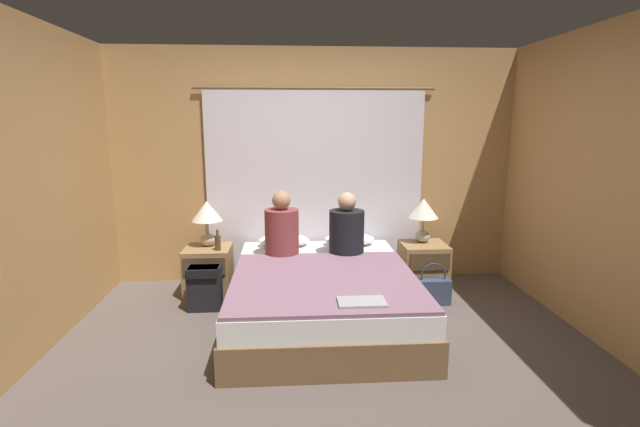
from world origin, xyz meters
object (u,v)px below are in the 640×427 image
(beer_bottle_on_left_stand, at_px, (218,242))
(backpack_on_floor, at_px, (205,285))
(lamp_left, at_px, (207,215))
(person_right_in_bed, at_px, (347,230))
(pillow_right, at_px, (349,239))
(handbag_on_floor, at_px, (433,290))
(laptop_on_bed, at_px, (362,302))
(pillow_left, at_px, (284,240))
(person_left_in_bed, at_px, (282,230))
(nightstand_left, at_px, (209,270))
(lamp_right, at_px, (423,212))
(bed, at_px, (322,296))
(nightstand_right, at_px, (423,266))

(beer_bottle_on_left_stand, height_order, backpack_on_floor, beer_bottle_on_left_stand)
(lamp_left, distance_m, person_right_in_bed, 1.43)
(pillow_right, relative_size, backpack_on_floor, 1.27)
(person_right_in_bed, distance_m, handbag_on_floor, 1.02)
(laptop_on_bed, bearing_deg, person_right_in_bed, 87.75)
(person_right_in_bed, bearing_deg, backpack_on_floor, -172.21)
(pillow_left, distance_m, person_left_in_bed, 0.41)
(pillow_right, bearing_deg, beer_bottle_on_left_stand, -170.71)
(backpack_on_floor, bearing_deg, handbag_on_floor, -0.23)
(nightstand_left, xyz_separation_m, pillow_left, (0.77, 0.12, 0.27))
(nightstand_left, distance_m, pillow_left, 0.83)
(lamp_right, xyz_separation_m, pillow_right, (-0.77, 0.05, -0.29))
(nightstand_left, bearing_deg, lamp_right, 1.91)
(laptop_on_bed, bearing_deg, bed, 104.98)
(pillow_left, bearing_deg, person_left_in_bed, -91.91)
(pillow_left, height_order, handbag_on_floor, pillow_left)
(nightstand_left, relative_size, laptop_on_bed, 1.43)
(nightstand_right, relative_size, pillow_left, 0.91)
(handbag_on_floor, bearing_deg, lamp_right, 87.18)
(lamp_left, xyz_separation_m, pillow_left, (0.77, 0.05, -0.29))
(person_left_in_bed, bearing_deg, backpack_on_floor, -165.66)
(lamp_left, relative_size, backpack_on_floor, 1.12)
(bed, distance_m, nightstand_right, 1.33)
(pillow_right, bearing_deg, bed, -112.31)
(bed, relative_size, backpack_on_floor, 5.00)
(nightstand_left, relative_size, handbag_on_floor, 1.18)
(pillow_right, bearing_deg, person_right_in_bed, -101.94)
(bed, xyz_separation_m, nightstand_left, (-1.12, 0.72, 0.02))
(pillow_left, height_order, backpack_on_floor, pillow_left)
(beer_bottle_on_left_stand, bearing_deg, bed, -32.15)
(bed, distance_m, handbag_on_floor, 1.13)
(nightstand_right, distance_m, lamp_right, 0.57)
(lamp_right, xyz_separation_m, person_right_in_bed, (-0.85, -0.31, -0.10))
(pillow_right, xyz_separation_m, backpack_on_floor, (-1.43, -0.54, -0.28))
(nightstand_left, relative_size, pillow_left, 0.91)
(nightstand_right, xyz_separation_m, person_left_in_bed, (-1.47, -0.23, 0.47))
(lamp_left, distance_m, pillow_left, 0.82)
(pillow_left, bearing_deg, lamp_left, -176.65)
(nightstand_left, xyz_separation_m, person_right_in_bed, (1.39, -0.23, 0.46))
(nightstand_right, distance_m, handbag_on_floor, 0.44)
(lamp_left, bearing_deg, nightstand_left, -90.00)
(lamp_right, height_order, handbag_on_floor, lamp_right)
(pillow_right, distance_m, beer_bottle_on_left_stand, 1.36)
(laptop_on_bed, xyz_separation_m, handbag_on_floor, (0.87, 1.12, -0.36))
(person_left_in_bed, height_order, person_right_in_bed, person_left_in_bed)
(pillow_left, bearing_deg, pillow_right, 0.00)
(person_left_in_bed, xyz_separation_m, backpack_on_floor, (-0.72, -0.19, -0.48))
(lamp_right, distance_m, beer_bottle_on_left_stand, 2.13)
(backpack_on_floor, height_order, handbag_on_floor, backpack_on_floor)
(lamp_left, height_order, beer_bottle_on_left_stand, lamp_left)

